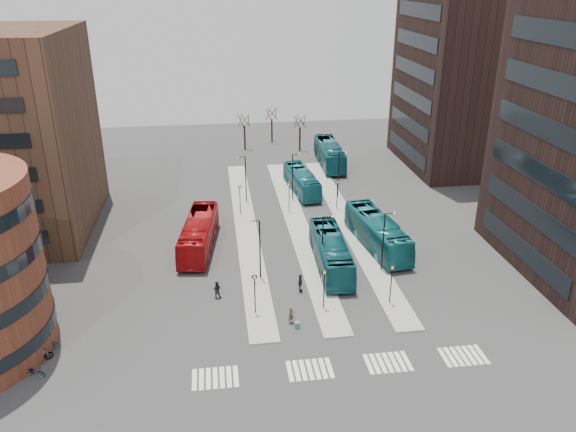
{
  "coord_description": "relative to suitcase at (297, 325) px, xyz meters",
  "views": [
    {
      "loc": [
        -7.19,
        -29.25,
        27.03
      ],
      "look_at": [
        -0.27,
        21.33,
        5.0
      ],
      "focal_mm": 35.0,
      "sensor_mm": 36.0,
      "label": 1
    }
  ],
  "objects": [
    {
      "name": "traveller",
      "position": [
        -0.4,
        0.82,
        0.5
      ],
      "size": [
        0.66,
        0.61,
        1.52
      ],
      "primitive_type": "imported",
      "rotation": [
        0.0,
        0.0,
        0.58
      ],
      "color": "#4B462D",
      "rests_on": "ground"
    },
    {
      "name": "suitcase",
      "position": [
        0.0,
        0.0,
        0.0
      ],
      "size": [
        0.45,
        0.38,
        0.52
      ],
      "primitive_type": "cube",
      "rotation": [
        0.0,
        0.0,
        0.12
      ],
      "color": "navy",
      "rests_on": "ground"
    },
    {
      "name": "commuter_c",
      "position": [
        5.04,
        6.67,
        0.59
      ],
      "size": [
        1.13,
        1.27,
        1.71
      ],
      "primitive_type": "imported",
      "rotation": [
        0.0,
        0.0,
        4.14
      ],
      "color": "black",
      "rests_on": "ground"
    },
    {
      "name": "commuter_b",
      "position": [
        1.17,
        5.78,
        0.61
      ],
      "size": [
        0.55,
        1.06,
        1.74
      ],
      "primitive_type": "imported",
      "rotation": [
        0.0,
        0.0,
        1.45
      ],
      "color": "black",
      "rests_on": "ground"
    },
    {
      "name": "teal_bus_d",
      "position": [
        11.41,
        42.19,
        1.52
      ],
      "size": [
        3.45,
        12.87,
        3.56
      ],
      "primitive_type": "imported",
      "rotation": [
        0.0,
        0.0,
        -0.04
      ],
      "color": "#135760",
      "rests_on": "ground"
    },
    {
      "name": "teal_bus_a",
      "position": [
        4.9,
        10.04,
        1.39
      ],
      "size": [
        3.21,
        11.96,
        3.3
      ],
      "primitive_type": "imported",
      "rotation": [
        0.0,
        0.0,
        -0.04
      ],
      "color": "#12515A",
      "rests_on": "ground"
    },
    {
      "name": "teal_bus_c",
      "position": [
        10.74,
        13.81,
        1.47
      ],
      "size": [
        4.39,
        12.68,
        3.46
      ],
      "primitive_type": "imported",
      "rotation": [
        0.0,
        0.0,
        0.12
      ],
      "color": "#156269",
      "rests_on": "ground"
    },
    {
      "name": "island_mid",
      "position": [
        3.13,
        20.56,
        -0.19
      ],
      "size": [
        2.5,
        45.0,
        0.15
      ],
      "primitive_type": "cube",
      "color": "gray",
      "rests_on": "ground"
    },
    {
      "name": "commuter_a",
      "position": [
        -6.48,
        5.72,
        0.56
      ],
      "size": [
        0.93,
        0.81,
        1.64
      ],
      "primitive_type": "imported",
      "rotation": [
        0.0,
        0.0,
        2.88
      ],
      "color": "black",
      "rests_on": "ground"
    },
    {
      "name": "crosswalk_stripes",
      "position": [
        2.88,
        -5.44,
        -0.25
      ],
      "size": [
        22.35,
        2.4,
        0.01
      ],
      "color": "silver",
      "rests_on": "ground"
    },
    {
      "name": "teal_bus_b",
      "position": [
        5.38,
        31.43,
        1.25
      ],
      "size": [
        3.73,
        11.05,
        3.02
      ],
      "primitive_type": "imported",
      "rotation": [
        0.0,
        0.0,
        0.11
      ],
      "color": "#166672",
      "rests_on": "ground"
    },
    {
      "name": "island_left",
      "position": [
        -2.87,
        20.56,
        -0.19
      ],
      "size": [
        2.5,
        45.0,
        0.15
      ],
      "primitive_type": "cube",
      "color": "gray",
      "rests_on": "ground"
    },
    {
      "name": "bicycle_near",
      "position": [
        -19.87,
        -3.49,
        0.17
      ],
      "size": [
        1.73,
        1.15,
        0.86
      ],
      "primitive_type": "imported",
      "rotation": [
        0.0,
        0.0,
        1.18
      ],
      "color": "gray",
      "rests_on": "ground"
    },
    {
      "name": "island_right",
      "position": [
        9.13,
        20.56,
        -0.19
      ],
      "size": [
        2.5,
        45.0,
        0.15
      ],
      "primitive_type": "cube",
      "color": "gray",
      "rests_on": "ground"
    },
    {
      "name": "bicycle_far",
      "position": [
        -19.87,
        -0.3,
        0.19
      ],
      "size": [
        1.8,
        0.95,
        0.9
      ],
      "primitive_type": "imported",
      "rotation": [
        0.0,
        0.0,
        1.79
      ],
      "color": "gray",
      "rests_on": "ground"
    },
    {
      "name": "red_bus",
      "position": [
        -8.14,
        16.11,
        1.44
      ],
      "size": [
        4.44,
        12.47,
        3.4
      ],
      "primitive_type": "imported",
      "rotation": [
        0.0,
        0.0,
        -0.13
      ],
      "color": "#A00C0F",
      "rests_on": "ground"
    },
    {
      "name": "sign_poles",
      "position": [
        2.73,
        13.56,
        2.15
      ],
      "size": [
        12.45,
        22.12,
        3.65
      ],
      "color": "black",
      "rests_on": "ground"
    },
    {
      "name": "tower_far",
      "position": [
        33.11,
        40.56,
        14.74
      ],
      "size": [
        20.12,
        20.0,
        30.0
      ],
      "color": "black",
      "rests_on": "ground"
    },
    {
      "name": "bare_trees",
      "position": [
        3.8,
        53.23,
        2.46
      ],
      "size": [
        10.97,
        8.14,
        5.9
      ],
      "color": "black",
      "rests_on": "ground"
    },
    {
      "name": "lamp_posts",
      "position": [
        3.77,
        18.56,
        3.32
      ],
      "size": [
        14.04,
        20.24,
        6.12
      ],
      "color": "black",
      "rests_on": "ground"
    },
    {
      "name": "bicycle_mid",
      "position": [
        -19.87,
        -1.78,
        0.26
      ],
      "size": [
        1.78,
        1.15,
        1.04
      ],
      "primitive_type": "imported",
      "rotation": [
        0.0,
        0.0,
        1.99
      ],
      "color": "gray",
      "rests_on": "ground"
    },
    {
      "name": "ground",
      "position": [
        1.13,
        -9.44,
        -0.26
      ],
      "size": [
        160.0,
        160.0,
        0.0
      ],
      "primitive_type": "plane",
      "color": "#2D2D30",
      "rests_on": "ground"
    }
  ]
}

